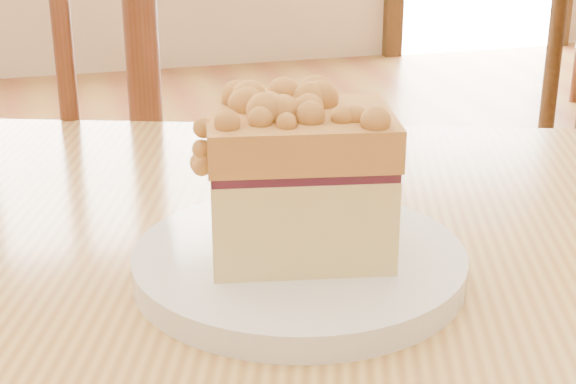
# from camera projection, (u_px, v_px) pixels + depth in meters

# --- Properties ---
(plate) EXTENTS (0.24, 0.24, 0.02)m
(plate) POSITION_uv_depth(u_px,v_px,m) (299.00, 264.00, 0.63)
(plate) COLOR white
(plate) RESTS_ON cafe_table_main
(cake_slice) EXTENTS (0.15, 0.11, 0.12)m
(cake_slice) POSITION_uv_depth(u_px,v_px,m) (300.00, 175.00, 0.60)
(cake_slice) COLOR #FBEE8E
(cake_slice) RESTS_ON plate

